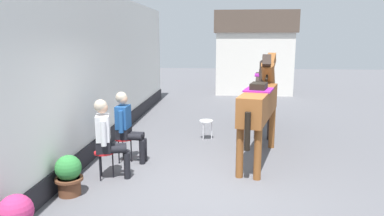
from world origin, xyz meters
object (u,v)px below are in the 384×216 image
saddled_horse_near (260,102)px  flower_planter_middle (69,174)px  seated_visitor_near (107,135)px  saddled_horse_far (264,87)px  seated_visitor_far (127,123)px  spare_stool_white (206,123)px

saddled_horse_near → flower_planter_middle: bearing=-146.7°
seated_visitor_near → saddled_horse_far: bearing=50.3°
flower_planter_middle → saddled_horse_far: bearing=52.1°
saddled_horse_far → seated_visitor_near: bearing=-129.7°
seated_visitor_far → saddled_horse_far: (2.87, 2.73, 0.38)m
seated_visitor_far → spare_stool_white: size_ratio=3.02×
seated_visitor_far → flower_planter_middle: seated_visitor_far is taller
seated_visitor_near → seated_visitor_far: size_ratio=1.00×
seated_visitor_far → flower_planter_middle: bearing=-107.1°
spare_stool_white → seated_visitor_near: bearing=-120.6°
seated_visitor_near → seated_visitor_far: (0.10, 0.85, 0.00)m
flower_planter_middle → spare_stool_white: bearing=60.0°
seated_visitor_near → saddled_horse_near: saddled_horse_near is taller
flower_planter_middle → seated_visitor_far: bearing=72.9°
seated_visitor_near → seated_visitor_far: same height
seated_visitor_far → saddled_horse_far: saddled_horse_far is taller
seated_visitor_near → flower_planter_middle: bearing=-117.7°
seated_visitor_near → seated_visitor_far: bearing=83.3°
seated_visitor_near → saddled_horse_far: 4.67m
saddled_horse_near → spare_stool_white: bearing=130.4°
flower_planter_middle → spare_stool_white: flower_planter_middle is taller
saddled_horse_far → flower_planter_middle: 5.52m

